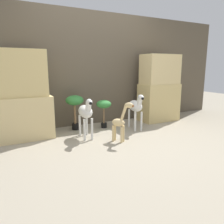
{
  "coord_description": "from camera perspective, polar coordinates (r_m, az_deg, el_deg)",
  "views": [
    {
      "loc": [
        -1.69,
        -2.76,
        1.15
      ],
      "look_at": [
        0.02,
        0.54,
        0.38
      ],
      "focal_mm": 35.0,
      "sensor_mm": 36.0,
      "label": 1
    }
  ],
  "objects": [
    {
      "name": "giraffe_figurine",
      "position": [
        3.35,
        2.24,
        -2.4
      ],
      "size": [
        0.28,
        0.34,
        0.63
      ],
      "color": "#E0C184",
      "rests_on": "ground_plane"
    },
    {
      "name": "ground_plane",
      "position": [
        3.43,
        3.92,
        -7.87
      ],
      "size": [
        14.0,
        14.0,
        0.0
      ],
      "primitive_type": "plane",
      "color": "#9E937F"
    },
    {
      "name": "wall_back",
      "position": [
        4.45,
        -5.14,
        11.05
      ],
      "size": [
        6.4,
        0.08,
        2.2
      ],
      "color": "brown",
      "rests_on": "ground_plane"
    },
    {
      "name": "zebra_left",
      "position": [
        3.53,
        -6.86,
        0.0
      ],
      "size": [
        0.24,
        0.55,
        0.68
      ],
      "color": "silver",
      "rests_on": "ground_plane"
    },
    {
      "name": "zebra_right",
      "position": [
        4.04,
        6.26,
        1.49
      ],
      "size": [
        0.27,
        0.55,
        0.68
      ],
      "color": "silver",
      "rests_on": "ground_plane"
    },
    {
      "name": "potted_palm_front",
      "position": [
        4.12,
        -2.16,
        1.52
      ],
      "size": [
        0.28,
        0.28,
        0.54
      ],
      "color": "black",
      "rests_on": "ground_plane"
    },
    {
      "name": "rock_pillar_left",
      "position": [
        3.72,
        -21.94,
        3.23
      ],
      "size": [
        0.82,
        0.46,
        1.41
      ],
      "color": "#DBC184",
      "rests_on": "ground_plane"
    },
    {
      "name": "potted_palm_back",
      "position": [
        4.03,
        -9.73,
        2.29
      ],
      "size": [
        0.33,
        0.33,
        0.64
      ],
      "color": "black",
      "rests_on": "ground_plane"
    },
    {
      "name": "rock_pillar_right",
      "position": [
        4.79,
        12.22,
        5.84
      ],
      "size": [
        0.82,
        0.46,
        1.4
      ],
      "color": "#D1B775",
      "rests_on": "ground_plane"
    }
  ]
}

